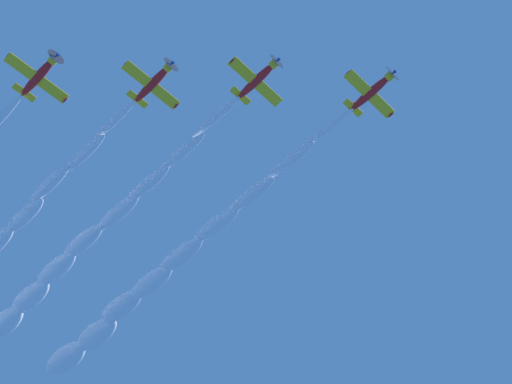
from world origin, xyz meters
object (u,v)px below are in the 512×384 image
object	(u,v)px
airplane_left_wingman	(258,79)
airplane_slot_tail	(39,75)
airplane_right_wingman	(154,82)
airplane_lead	(372,91)

from	to	relation	value
airplane_left_wingman	airplane_slot_tail	bearing A→B (deg)	88.76
airplane_right_wingman	airplane_slot_tail	size ratio (longest dim) A/B	1.00
airplane_right_wingman	airplane_slot_tail	distance (m)	12.45
airplane_lead	airplane_slot_tail	size ratio (longest dim) A/B	1.00
airplane_left_wingman	airplane_right_wingman	xyz separation A→B (m)	(1.55, 11.80, 0.00)
airplane_lead	airplane_right_wingman	world-z (taller)	airplane_right_wingman
airplane_lead	airplane_left_wingman	world-z (taller)	airplane_left_wingman
airplane_lead	airplane_slot_tail	distance (m)	36.91
airplane_left_wingman	airplane_slot_tail	size ratio (longest dim) A/B	1.00
airplane_lead	airplane_left_wingman	distance (m)	12.99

